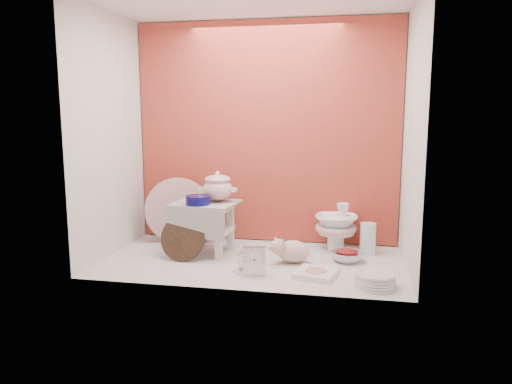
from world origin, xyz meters
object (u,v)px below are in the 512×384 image
crystal_bowl (347,257)px  porcelain_tower (336,226)px  blue_white_vase (194,223)px  gold_rim_teacup (248,261)px  step_stool (206,228)px  mantel_clock (254,260)px  dinner_plate_stack (375,280)px  plush_pig (293,251)px  floral_platter (178,210)px  soup_tureen (218,186)px

crystal_bowl → porcelain_tower: bearing=106.7°
blue_white_vase → gold_rim_teacup: 0.75m
step_stool → mantel_clock: size_ratio=2.14×
mantel_clock → dinner_plate_stack: (0.64, -0.06, -0.05)m
dinner_plate_stack → plush_pig: bearing=144.8°
blue_white_vase → porcelain_tower: size_ratio=0.85×
dinner_plate_stack → porcelain_tower: (-0.22, 0.66, 0.12)m
dinner_plate_stack → porcelain_tower: porcelain_tower is taller
floral_platter → blue_white_vase: size_ratio=1.70×
soup_tureen → floral_platter: (-0.34, 0.18, -0.20)m
floral_platter → porcelain_tower: bearing=0.0°
step_stool → gold_rim_teacup: step_stool is taller
step_stool → crystal_bowl: bearing=4.6°
floral_platter → crystal_bowl: (1.16, -0.25, -0.19)m
step_stool → dinner_plate_stack: size_ratio=1.78×
dinner_plate_stack → gold_rim_teacup: bearing=169.6°
soup_tureen → porcelain_tower: size_ratio=0.75×
mantel_clock → plush_pig: (0.18, 0.26, -0.02)m
gold_rim_teacup → porcelain_tower: (0.48, 0.53, 0.10)m
floral_platter → mantel_clock: bearing=-42.5°
crystal_bowl → porcelain_tower: (-0.07, 0.25, 0.13)m
dinner_plate_stack → mantel_clock: bearing=174.7°
blue_white_vase → mantel_clock: blue_white_vase is taller
blue_white_vase → dinner_plate_stack: (1.19, -0.69, -0.09)m
floral_platter → gold_rim_teacup: floral_platter is taller
dinner_plate_stack → porcelain_tower: bearing=108.3°
plush_pig → blue_white_vase: bearing=151.5°
plush_pig → porcelain_tower: size_ratio=0.80×
blue_white_vase → plush_pig: bearing=-26.3°
gold_rim_teacup → mantel_clock: bearing=-53.2°
soup_tureen → plush_pig: size_ratio=0.95×
mantel_clock → soup_tureen: bearing=115.4°
plush_pig → dinner_plate_stack: 0.56m
mantel_clock → plush_pig: bearing=43.5°
step_stool → plush_pig: bearing=-5.2°
floral_platter → soup_tureen: bearing=-27.7°
plush_pig → step_stool: bearing=166.4°
soup_tureen → mantel_clock: 0.63m
gold_rim_teacup → crystal_bowl: bearing=27.5°
gold_rim_teacup → dinner_plate_stack: size_ratio=0.54×
floral_platter → crystal_bowl: size_ratio=2.32×
soup_tureen → plush_pig: bearing=-17.7°
step_stool → plush_pig: 0.59m
floral_platter → plush_pig: (0.84, -0.34, -0.15)m
plush_pig → gold_rim_teacup: 0.31m
soup_tureen → mantel_clock: size_ratio=1.30×
plush_pig → gold_rim_teacup: (-0.24, -0.20, -0.02)m
gold_rim_teacup → porcelain_tower: 0.72m
porcelain_tower → crystal_bowl: bearing=-73.3°
soup_tureen → blue_white_vase: size_ratio=0.89×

